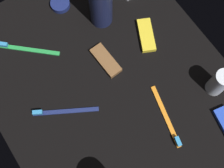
% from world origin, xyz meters
% --- Properties ---
extents(ground_plane, '(0.84, 0.64, 0.01)m').
position_xyz_m(ground_plane, '(0.00, 0.00, -0.01)').
color(ground_plane, black).
extents(lotion_bottle, '(0.06, 0.06, 0.20)m').
position_xyz_m(lotion_bottle, '(0.20, -0.09, 0.09)').
color(lotion_bottle, '#181E42').
rests_on(lotion_bottle, ground_plane).
extents(deodorant_stick, '(0.05, 0.05, 0.10)m').
position_xyz_m(deodorant_stick, '(-0.16, -0.24, 0.05)').
color(deodorant_stick, silver).
rests_on(deodorant_stick, ground_plane).
extents(toothbrush_orange, '(0.18, 0.05, 0.02)m').
position_xyz_m(toothbrush_orange, '(-0.16, -0.07, 0.01)').
color(toothbrush_orange, orange).
rests_on(toothbrush_orange, ground_plane).
extents(toothbrush_navy, '(0.10, 0.16, 0.02)m').
position_xyz_m(toothbrush_navy, '(0.02, 0.15, 0.01)').
color(toothbrush_navy, navy).
rests_on(toothbrush_navy, ground_plane).
extents(toothbrush_green, '(0.13, 0.14, 0.02)m').
position_xyz_m(toothbrush_green, '(0.24, 0.15, 0.01)').
color(toothbrush_green, green).
rests_on(toothbrush_green, ground_plane).
extents(snack_bar_brown, '(0.11, 0.05, 0.01)m').
position_xyz_m(snack_bar_brown, '(0.08, -0.03, 0.01)').
color(snack_bar_brown, brown).
rests_on(snack_bar_brown, ground_plane).
extents(snack_bar_yellow, '(0.11, 0.08, 0.01)m').
position_xyz_m(snack_bar_yellow, '(0.08, -0.17, 0.01)').
color(snack_bar_yellow, yellow).
rests_on(snack_bar_yellow, ground_plane).
extents(cream_tin_left, '(0.06, 0.06, 0.02)m').
position_xyz_m(cream_tin_left, '(0.31, -0.01, 0.01)').
color(cream_tin_left, navy).
rests_on(cream_tin_left, ground_plane).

